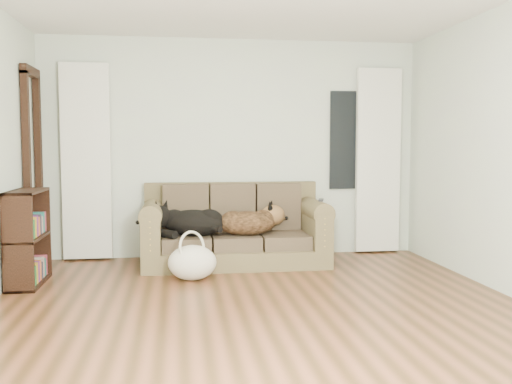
{
  "coord_description": "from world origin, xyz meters",
  "views": [
    {
      "loc": [
        -0.66,
        -4.36,
        1.34
      ],
      "look_at": [
        0.16,
        1.6,
        0.84
      ],
      "focal_mm": 40.0,
      "sensor_mm": 36.0,
      "label": 1
    }
  ],
  "objects": [
    {
      "name": "tv_remote",
      "position": [
        0.93,
        1.81,
        0.73
      ],
      "size": [
        0.09,
        0.17,
        0.02
      ],
      "primitive_type": "cube",
      "rotation": [
        0.0,
        0.0,
        -0.29
      ],
      "color": "black",
      "rests_on": "sofa"
    },
    {
      "name": "curtain_left",
      "position": [
        -1.7,
        2.42,
        1.15
      ],
      "size": [
        0.55,
        0.08,
        2.25
      ],
      "primitive_type": "cube",
      "color": "white",
      "rests_on": "ground"
    },
    {
      "name": "tote_bag",
      "position": [
        -0.52,
        1.26,
        0.16
      ],
      "size": [
        0.58,
        0.52,
        0.35
      ],
      "primitive_type": "ellipsoid",
      "rotation": [
        0.0,
        0.0,
        0.36
      ],
      "color": "beige",
      "rests_on": "floor"
    },
    {
      "name": "dog_shepherd",
      "position": [
        0.13,
        1.88,
        0.49
      ],
      "size": [
        0.69,
        0.51,
        0.29
      ],
      "primitive_type": "ellipsoid",
      "rotation": [
        0.0,
        0.0,
        3.21
      ],
      "color": "black",
      "rests_on": "sofa"
    },
    {
      "name": "wall_back",
      "position": [
        0.0,
        2.5,
        1.3
      ],
      "size": [
        4.5,
        0.04,
        2.6
      ],
      "primitive_type": "cube",
      "color": "beige",
      "rests_on": "ground"
    },
    {
      "name": "curtain_right",
      "position": [
        1.8,
        2.42,
        1.15
      ],
      "size": [
        0.55,
        0.08,
        2.25
      ],
      "primitive_type": "cube",
      "color": "white",
      "rests_on": "ground"
    },
    {
      "name": "dog_black_lab",
      "position": [
        -0.53,
        1.89,
        0.48
      ],
      "size": [
        0.83,
        0.73,
        0.29
      ],
      "primitive_type": "ellipsoid",
      "rotation": [
        0.0,
        0.0,
        -0.43
      ],
      "color": "black",
      "rests_on": "sofa"
    },
    {
      "name": "floor",
      "position": [
        0.0,
        0.0,
        0.0
      ],
      "size": [
        5.0,
        5.0,
        0.0
      ],
      "primitive_type": "plane",
      "color": "#3F2813",
      "rests_on": "ground"
    },
    {
      "name": "door_casing",
      "position": [
        -2.2,
        2.05,
        1.05
      ],
      "size": [
        0.07,
        0.6,
        2.1
      ],
      "primitive_type": "cube",
      "color": "black",
      "rests_on": "ground"
    },
    {
      "name": "bookshelf",
      "position": [
        -2.09,
        1.3,
        0.5
      ],
      "size": [
        0.32,
        0.75,
        0.91
      ],
      "primitive_type": "cube",
      "rotation": [
        0.0,
        0.0,
        0.06
      ],
      "color": "black",
      "rests_on": "floor"
    },
    {
      "name": "window_pane",
      "position": [
        1.45,
        2.47,
        1.4
      ],
      "size": [
        0.5,
        0.03,
        1.2
      ],
      "primitive_type": "cube",
      "color": "black",
      "rests_on": "wall_back"
    },
    {
      "name": "sofa",
      "position": [
        -0.03,
        1.97,
        0.45
      ],
      "size": [
        2.04,
        0.88,
        0.83
      ],
      "primitive_type": "cube",
      "color": "#4D4724",
      "rests_on": "floor"
    }
  ]
}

